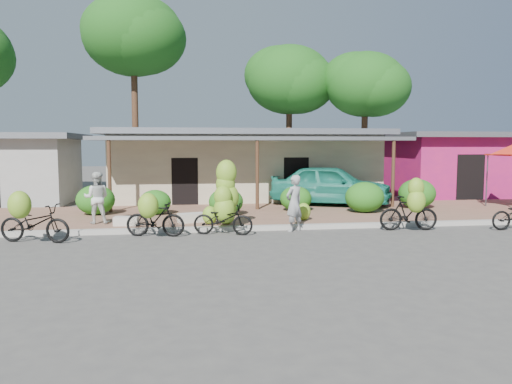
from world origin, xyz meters
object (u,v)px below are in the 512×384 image
tree_far_center (130,34)px  teal_van (331,185)px  bike_right (410,209)px  bike_center (225,205)px  sack_near (191,218)px  tree_near_right (362,83)px  bystander (97,198)px  sack_far (126,221)px  tree_center_right (286,78)px  bike_left (154,217)px  vendor (294,203)px  bike_far_left (33,221)px

tree_far_center → teal_van: 14.98m
bike_right → teal_van: bearing=14.1°
tree_far_center → bike_center: 16.98m
sack_near → teal_van: (5.89, 3.84, 0.70)m
tree_near_right → bystander: (-12.95, -11.25, -5.21)m
sack_far → teal_van: bearing=27.8°
tree_near_right → bike_center: size_ratio=3.60×
tree_center_right → bike_right: 16.57m
teal_van → bystander: bearing=136.3°
sack_near → bike_left: bearing=-120.1°
tree_near_right → bike_left: bearing=-129.6°
sack_near → teal_van: teal_van is taller
bystander → tree_far_center: bearing=-88.5°
sack_near → sack_far: size_ratio=1.13×
bike_left → bike_center: 2.11m
bystander → sack_near: bearing=177.5°
bike_left → vendor: bearing=-71.6°
bike_right → bike_center: bearing=91.8°
sack_near → teal_van: bearing=33.1°
bike_far_left → teal_van: bearing=-43.1°
bike_left → bike_center: bearing=-66.3°
bike_center → teal_van: size_ratio=0.44×
bike_right → vendor: 3.57m
bike_center → teal_van: bike_center is taller
tree_far_center → bystander: 14.97m
tree_near_right → bike_far_left: tree_near_right is taller
teal_van → sack_far: bearing=141.9°
bike_center → sack_far: (-3.01, 1.16, -0.59)m
bike_far_left → sack_near: size_ratio=2.50×
tree_near_right → bike_left: (-11.03, -13.33, -5.56)m
bystander → bike_far_left: bearing=64.0°
teal_van → bike_left: bearing=153.4°
bike_center → sack_far: 3.28m
tree_center_right → vendor: 16.27m
tree_far_center → tree_near_right: 13.35m
sack_near → bystander: (-3.01, 0.20, 0.69)m
bike_right → vendor: size_ratio=1.06×
sack_near → vendor: vendor is taller
tree_far_center → tree_near_right: tree_far_center is taller
tree_near_right → bike_center: tree_near_right is taller
tree_near_right → teal_van: size_ratio=1.59×
tree_far_center → bystander: bearing=-89.8°
tree_near_right → vendor: 15.58m
bike_center → sack_near: bearing=49.0°
sack_far → bystander: size_ratio=0.45×
tree_far_center → teal_van: size_ratio=2.20×
sack_near → vendor: bearing=-25.9°
bike_right → teal_van: (-0.74, 5.85, 0.29)m
tree_near_right → sack_far: (-11.98, -11.80, -5.90)m
vendor → tree_far_center: bearing=-100.5°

